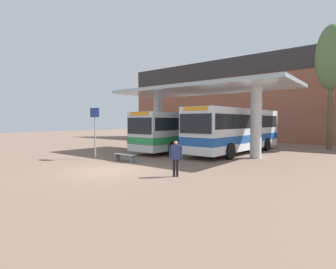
% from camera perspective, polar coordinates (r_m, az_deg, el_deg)
% --- Properties ---
extents(ground_plane, '(100.00, 100.00, 0.00)m').
position_cam_1_polar(ground_plane, '(13.51, -13.08, -7.64)').
color(ground_plane, '#755B4C').
extents(townhouse_backdrop, '(40.00, 0.58, 10.39)m').
position_cam_1_polar(townhouse_backdrop, '(33.05, 19.82, 8.98)').
color(townhouse_backdrop, brown).
rests_on(townhouse_backdrop, ground_plane).
extents(station_canopy, '(13.52, 5.84, 4.99)m').
position_cam_1_polar(station_canopy, '(20.21, 7.12, 8.26)').
color(station_canopy, silver).
rests_on(station_canopy, ground_plane).
extents(transit_bus_left_bay, '(2.85, 11.20, 3.11)m').
position_cam_1_polar(transit_bus_left_bay, '(22.34, 3.88, 1.08)').
color(transit_bus_left_bay, silver).
rests_on(transit_bus_left_bay, ground_plane).
extents(transit_bus_center_bay, '(3.13, 11.28, 3.37)m').
position_cam_1_polar(transit_bus_center_bay, '(20.86, 14.63, 1.25)').
color(transit_bus_center_bay, silver).
rests_on(transit_bus_center_bay, ground_plane).
extents(waiting_bench_near_pillar, '(1.64, 0.44, 0.46)m').
position_cam_1_polar(waiting_bench_near_pillar, '(16.17, -9.37, -4.64)').
color(waiting_bench_near_pillar, slate).
rests_on(waiting_bench_near_pillar, ground_plane).
extents(info_sign_platform, '(0.90, 0.09, 3.32)m').
position_cam_1_polar(info_sign_platform, '(17.74, -15.65, 2.46)').
color(info_sign_platform, gray).
rests_on(info_sign_platform, ground_plane).
extents(pedestrian_waiting, '(0.51, 0.44, 1.59)m').
position_cam_1_polar(pedestrian_waiting, '(11.62, 1.68, -4.45)').
color(pedestrian_waiting, black).
rests_on(pedestrian_waiting, ground_plane).
extents(poplar_tree_behind_left, '(2.52, 2.52, 10.67)m').
position_cam_1_polar(poplar_tree_behind_left, '(26.98, 32.06, 13.80)').
color(poplar_tree_behind_left, brown).
rests_on(poplar_tree_behind_left, ground_plane).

